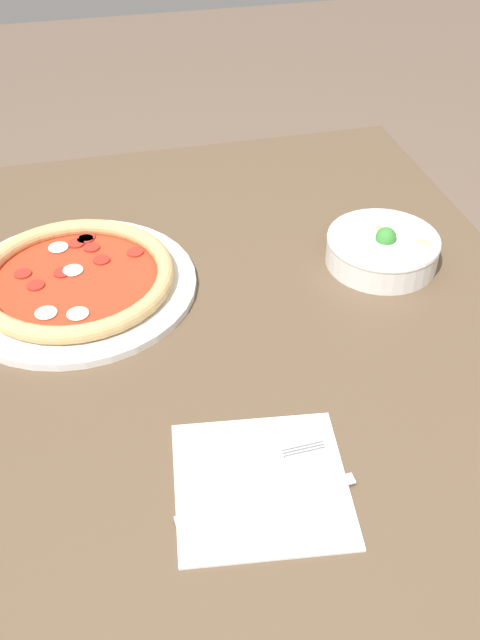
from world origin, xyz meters
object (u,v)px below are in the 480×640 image
at_px(bowl, 383,248).
at_px(knife, 259,501).
at_px(fork, 253,462).
at_px(pizza, 76,280).

height_order(bowl, knife, bowl).
relative_size(bowl, knife, 0.86).
bearing_deg(fork, bowl, 46.61).
distance_m(bowl, knife, 0.50).
xyz_separation_m(pizza, knife, (0.44, 0.17, -0.01)).
xyz_separation_m(pizza, bowl, (0.04, 0.47, 0.01)).
relative_size(pizza, knife, 1.75).
distance_m(pizza, bowl, 0.47).
relative_size(bowl, fork, 1.02).
relative_size(pizza, bowl, 2.05).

